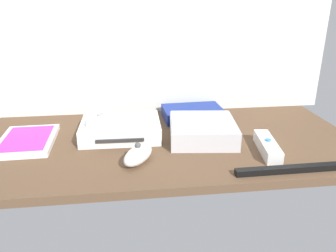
% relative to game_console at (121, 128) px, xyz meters
% --- Properties ---
extents(ground_plane, '(1.00, 0.48, 0.02)m').
position_rel_game_console_xyz_m(ground_plane, '(0.12, -0.04, -0.03)').
color(ground_plane, brown).
rests_on(ground_plane, ground).
extents(back_wall, '(1.10, 0.01, 0.64)m').
position_rel_game_console_xyz_m(back_wall, '(0.12, 0.20, 0.30)').
color(back_wall, silver).
rests_on(back_wall, ground).
extents(game_console, '(0.21, 0.17, 0.04)m').
position_rel_game_console_xyz_m(game_console, '(0.00, 0.00, 0.00)').
color(game_console, white).
rests_on(game_console, ground_plane).
extents(mini_computer, '(0.19, 0.19, 0.05)m').
position_rel_game_console_xyz_m(mini_computer, '(0.22, -0.05, 0.00)').
color(mini_computer, silver).
rests_on(mini_computer, ground_plane).
extents(game_case, '(0.14, 0.19, 0.02)m').
position_rel_game_console_xyz_m(game_case, '(-0.24, -0.02, -0.01)').
color(game_case, white).
rests_on(game_case, ground_plane).
extents(network_router, '(0.19, 0.13, 0.03)m').
position_rel_game_console_xyz_m(network_router, '(0.22, 0.11, -0.00)').
color(network_router, navy).
rests_on(network_router, ground_plane).
extents(remote_wand, '(0.06, 0.15, 0.03)m').
position_rel_game_console_xyz_m(remote_wand, '(0.36, -0.15, -0.01)').
color(remote_wand, white).
rests_on(remote_wand, ground_plane).
extents(remote_nunchuk, '(0.09, 0.11, 0.05)m').
position_rel_game_console_xyz_m(remote_nunchuk, '(0.04, -0.16, -0.00)').
color(remote_nunchuk, white).
rests_on(remote_nunchuk, ground_plane).
extents(remote_classic_pad, '(0.15, 0.09, 0.02)m').
position_rel_game_console_xyz_m(remote_classic_pad, '(-0.01, -0.01, 0.03)').
color(remote_classic_pad, white).
rests_on(remote_classic_pad, game_console).
extents(sensor_bar, '(0.24, 0.02, 0.01)m').
position_rel_game_console_xyz_m(sensor_bar, '(0.36, -0.25, -0.01)').
color(sensor_bar, black).
rests_on(sensor_bar, ground_plane).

